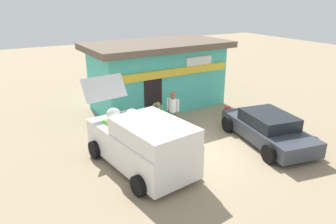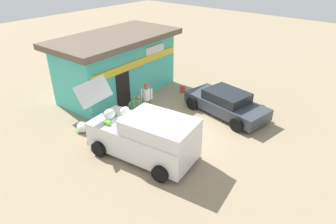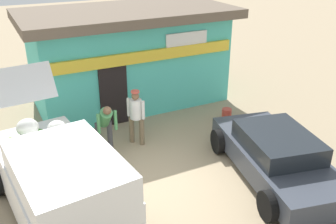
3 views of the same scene
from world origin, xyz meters
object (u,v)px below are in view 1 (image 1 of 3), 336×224
Objects in this scene: parked_sedan at (268,129)px; customer_bending at (154,114)px; unloaded_banana_pile at (97,129)px; vendor_standing at (173,108)px; delivery_van at (142,142)px; paint_bucket at (227,111)px; storefront_bar at (158,74)px.

parked_sedan is 3.00× the size of customer_bending.
parked_sedan is 7.00m from unloaded_banana_pile.
customer_bending is at bearing -175.66° from vendor_standing.
delivery_van is at bearing -81.90° from unloaded_banana_pile.
customer_bending is at bearing 140.11° from parked_sedan.
delivery_van is at bearing -125.43° from customer_bending.
customer_bending reaches higher than unloaded_banana_pile.
paint_bucket is at bearing 4.14° from customer_bending.
storefront_bar is 1.64× the size of parked_sedan.
unloaded_banana_pile is at bearing -153.77° from storefront_bar.
delivery_van reaches higher than unloaded_banana_pile.
vendor_standing is 1.11× the size of customer_bending.
delivery_van is 5.26× the size of unloaded_banana_pile.
storefront_bar is 7.75× the size of unloaded_banana_pile.
storefront_bar is at bearing 73.71° from vendor_standing.
storefront_bar is at bearing 105.42° from parked_sedan.
unloaded_banana_pile is at bearing 150.47° from customer_bending.
storefront_bar is at bearing 57.54° from delivery_van.
storefront_bar is at bearing 129.29° from paint_bucket.
customer_bending is at bearing -29.53° from unloaded_banana_pile.
storefront_bar reaches higher than paint_bucket.
unloaded_banana_pile is at bearing 159.67° from vendor_standing.
parked_sedan is 3.33m from paint_bucket.
storefront_bar is at bearing 59.82° from customer_bending.
unloaded_banana_pile is (-3.96, -1.95, -1.51)m from storefront_bar.
parked_sedan is 4.59m from customer_bending.
vendor_standing is at bearing 42.65° from delivery_van.
delivery_van is 6.39m from paint_bucket.
unloaded_banana_pile is (-0.50, 3.49, -0.71)m from delivery_van.
unloaded_banana_pile is 2.38× the size of paint_bucket.
delivery_van is at bearing -155.92° from paint_bucket.
storefront_bar is 4.92× the size of customer_bending.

